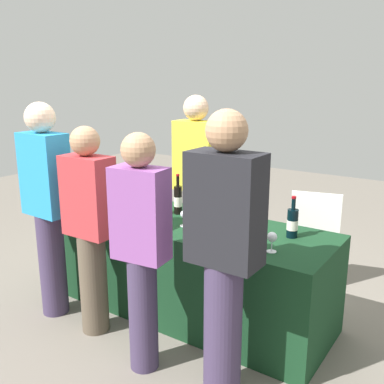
{
  "coord_description": "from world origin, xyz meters",
  "views": [
    {
      "loc": [
        1.88,
        -2.76,
        1.9
      ],
      "look_at": [
        0.0,
        0.0,
        1.03
      ],
      "focal_mm": 41.43,
      "sensor_mm": 36.0,
      "label": 1
    }
  ],
  "objects_px": {
    "wine_glass_1": "(133,201)",
    "wine_glass_4": "(272,238)",
    "wine_glass_0": "(103,200)",
    "wine_glass_2": "(184,215)",
    "guest_0": "(47,202)",
    "guest_2": "(141,245)",
    "guest_3": "(224,249)",
    "wine_bottle_3": "(200,207)",
    "wine_bottle_4": "(220,211)",
    "wine_glass_3": "(257,234)",
    "menu_board": "(314,240)",
    "wine_bottle_5": "(292,223)",
    "wine_bottle_1": "(165,200)",
    "server_pouring": "(196,180)",
    "wine_bottle_2": "(178,200)",
    "guest_1": "(90,225)",
    "wine_bottle_0": "(139,193)"
  },
  "relations": [
    {
      "from": "wine_glass_4",
      "to": "guest_3",
      "type": "relative_size",
      "value": 0.08
    },
    {
      "from": "wine_bottle_3",
      "to": "menu_board",
      "type": "relative_size",
      "value": 0.33
    },
    {
      "from": "wine_glass_2",
      "to": "server_pouring",
      "type": "distance_m",
      "value": 0.85
    },
    {
      "from": "wine_bottle_1",
      "to": "wine_bottle_2",
      "type": "xyz_separation_m",
      "value": [
        0.1,
        0.05,
        0.01
      ]
    },
    {
      "from": "wine_glass_2",
      "to": "guest_3",
      "type": "relative_size",
      "value": 0.07
    },
    {
      "from": "server_pouring",
      "to": "guest_0",
      "type": "xyz_separation_m",
      "value": [
        -0.55,
        -1.28,
        -0.01
      ]
    },
    {
      "from": "guest_1",
      "to": "wine_bottle_5",
      "type": "bearing_deg",
      "value": 31.1
    },
    {
      "from": "guest_2",
      "to": "guest_3",
      "type": "height_order",
      "value": "guest_3"
    },
    {
      "from": "wine_bottle_3",
      "to": "wine_glass_4",
      "type": "distance_m",
      "value": 0.82
    },
    {
      "from": "wine_glass_0",
      "to": "guest_0",
      "type": "distance_m",
      "value": 0.47
    },
    {
      "from": "wine_glass_1",
      "to": "wine_bottle_2",
      "type": "bearing_deg",
      "value": 35.26
    },
    {
      "from": "wine_bottle_3",
      "to": "wine_bottle_4",
      "type": "bearing_deg",
      "value": 2.19
    },
    {
      "from": "wine_glass_3",
      "to": "menu_board",
      "type": "xyz_separation_m",
      "value": [
        -0.02,
        1.25,
        -0.43
      ]
    },
    {
      "from": "wine_bottle_5",
      "to": "guest_1",
      "type": "relative_size",
      "value": 0.19
    },
    {
      "from": "wine_glass_3",
      "to": "guest_2",
      "type": "distance_m",
      "value": 0.78
    },
    {
      "from": "wine_glass_2",
      "to": "wine_glass_4",
      "type": "xyz_separation_m",
      "value": [
        0.78,
        -0.1,
        0.01
      ]
    },
    {
      "from": "wine_glass_3",
      "to": "wine_glass_1",
      "type": "bearing_deg",
      "value": 174.5
    },
    {
      "from": "wine_glass_0",
      "to": "wine_glass_3",
      "type": "xyz_separation_m",
      "value": [
        1.44,
        -0.01,
        -0.01
      ]
    },
    {
      "from": "wine_glass_2",
      "to": "menu_board",
      "type": "bearing_deg",
      "value": 60.65
    },
    {
      "from": "wine_bottle_4",
      "to": "menu_board",
      "type": "distance_m",
      "value": 1.14
    },
    {
      "from": "guest_2",
      "to": "wine_bottle_1",
      "type": "bearing_deg",
      "value": 111.93
    },
    {
      "from": "guest_0",
      "to": "guest_2",
      "type": "distance_m",
      "value": 1.09
    },
    {
      "from": "wine_bottle_4",
      "to": "menu_board",
      "type": "xyz_separation_m",
      "value": [
        0.44,
        0.95,
        -0.45
      ]
    },
    {
      "from": "guest_1",
      "to": "guest_2",
      "type": "xyz_separation_m",
      "value": [
        0.61,
        -0.13,
        0.02
      ]
    },
    {
      "from": "wine_glass_3",
      "to": "guest_3",
      "type": "height_order",
      "value": "guest_3"
    },
    {
      "from": "wine_glass_0",
      "to": "guest_1",
      "type": "bearing_deg",
      "value": -54.8
    },
    {
      "from": "guest_2",
      "to": "guest_1",
      "type": "bearing_deg",
      "value": 160.76
    },
    {
      "from": "wine_glass_0",
      "to": "wine_glass_2",
      "type": "bearing_deg",
      "value": 6.45
    },
    {
      "from": "wine_glass_3",
      "to": "menu_board",
      "type": "bearing_deg",
      "value": 90.75
    },
    {
      "from": "server_pouring",
      "to": "guest_0",
      "type": "relative_size",
      "value": 1.01
    },
    {
      "from": "wine_bottle_4",
      "to": "guest_0",
      "type": "distance_m",
      "value": 1.36
    },
    {
      "from": "wine_bottle_2",
      "to": "wine_glass_1",
      "type": "bearing_deg",
      "value": -144.74
    },
    {
      "from": "guest_2",
      "to": "menu_board",
      "type": "height_order",
      "value": "guest_2"
    },
    {
      "from": "guest_3",
      "to": "menu_board",
      "type": "height_order",
      "value": "guest_3"
    },
    {
      "from": "wine_bottle_3",
      "to": "wine_bottle_2",
      "type": "bearing_deg",
      "value": 170.99
    },
    {
      "from": "guest_0",
      "to": "wine_bottle_0",
      "type": "bearing_deg",
      "value": 73.06
    },
    {
      "from": "wine_glass_3",
      "to": "guest_2",
      "type": "relative_size",
      "value": 0.09
    },
    {
      "from": "wine_bottle_5",
      "to": "wine_glass_3",
      "type": "height_order",
      "value": "wine_bottle_5"
    },
    {
      "from": "wine_glass_1",
      "to": "wine_glass_3",
      "type": "relative_size",
      "value": 1.1
    },
    {
      "from": "wine_bottle_1",
      "to": "wine_glass_3",
      "type": "xyz_separation_m",
      "value": [
        0.99,
        -0.28,
        -0.02
      ]
    },
    {
      "from": "wine_bottle_5",
      "to": "wine_glass_4",
      "type": "height_order",
      "value": "wine_bottle_5"
    },
    {
      "from": "wine_glass_2",
      "to": "wine_bottle_1",
      "type": "bearing_deg",
      "value": 150.55
    },
    {
      "from": "wine_bottle_1",
      "to": "wine_glass_3",
      "type": "bearing_deg",
      "value": -15.65
    },
    {
      "from": "wine_bottle_5",
      "to": "guest_2",
      "type": "bearing_deg",
      "value": -125.22
    },
    {
      "from": "wine_glass_1",
      "to": "wine_glass_4",
      "type": "xyz_separation_m",
      "value": [
        1.31,
        -0.12,
        -0.01
      ]
    },
    {
      "from": "wine_bottle_5",
      "to": "guest_1",
      "type": "xyz_separation_m",
      "value": [
        -1.25,
        -0.77,
        -0.04
      ]
    },
    {
      "from": "wine_bottle_3",
      "to": "guest_1",
      "type": "relative_size",
      "value": 0.19
    },
    {
      "from": "wine_bottle_2",
      "to": "guest_1",
      "type": "relative_size",
      "value": 0.22
    },
    {
      "from": "wine_glass_0",
      "to": "wine_glass_1",
      "type": "distance_m",
      "value": 0.27
    },
    {
      "from": "wine_glass_2",
      "to": "guest_2",
      "type": "xyz_separation_m",
      "value": [
        0.14,
        -0.67,
        0.0
      ]
    }
  ]
}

